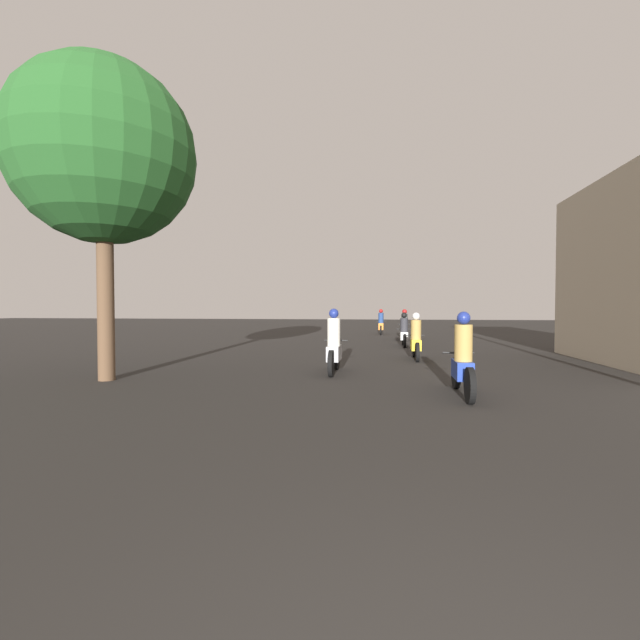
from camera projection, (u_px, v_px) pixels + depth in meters
motorcycle_blue at (463, 362)px, 7.93m from camera, size 0.60×2.05×1.57m
motorcycle_silver at (334, 348)px, 10.69m from camera, size 0.60×1.89×1.62m
motorcycle_yellow at (416, 341)px, 13.55m from camera, size 0.60×1.97×1.49m
motorcycle_white at (404, 333)px, 18.17m from camera, size 0.60×1.97×1.44m
motorcycle_black at (404, 328)px, 21.83m from camera, size 0.60×2.15×1.57m
motorcycle_orange at (381, 324)px, 26.46m from camera, size 0.60×2.03×1.57m
street_tree at (104, 154)px, 9.52m from camera, size 4.02×4.02×7.10m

